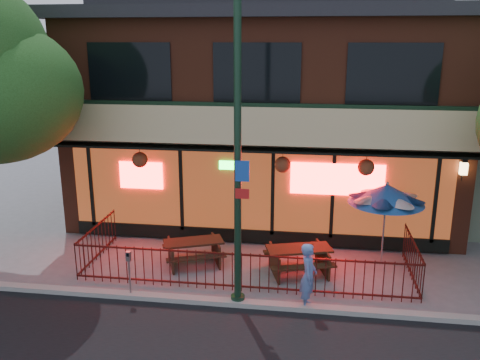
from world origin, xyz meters
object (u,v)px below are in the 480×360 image
object	(u,v)px
street_light	(238,172)
pedestrian	(308,276)
picnic_table_left	(194,249)
patio_umbrella	(386,194)
parking_meter_near	(129,267)
picnic_table_right	(299,256)

from	to	relation	value
street_light	pedestrian	xyz separation A→B (m)	(1.59, 0.05, -2.38)
picnic_table_left	patio_umbrella	xyz separation A→B (m)	(5.05, 0.86, 1.50)
picnic_table_left	patio_umbrella	size ratio (longest dim) A/B	0.84
street_light	parking_meter_near	size ratio (longest dim) A/B	5.99
picnic_table_right	pedestrian	world-z (taller)	pedestrian
picnic_table_right	picnic_table_left	bearing A→B (deg)	176.75
patio_umbrella	picnic_table_right	bearing A→B (deg)	-155.43
street_light	pedestrian	world-z (taller)	street_light
picnic_table_right	parking_meter_near	xyz separation A→B (m)	(-3.88, -1.86, 0.33)
street_light	patio_umbrella	xyz separation A→B (m)	(3.56, 2.80, -1.20)
street_light	picnic_table_right	world-z (taller)	street_light
picnic_table_right	patio_umbrella	distance (m)	2.86
picnic_table_left	pedestrian	size ratio (longest dim) A/B	1.23
pedestrian	patio_umbrella	bearing A→B (deg)	-31.01
picnic_table_right	patio_umbrella	bearing A→B (deg)	24.57
picnic_table_left	parking_meter_near	bearing A→B (deg)	-117.56
street_light	patio_umbrella	bearing A→B (deg)	38.21
picnic_table_right	patio_umbrella	xyz separation A→B (m)	(2.23, 1.02, 1.48)
patio_umbrella	parking_meter_near	distance (m)	6.85
parking_meter_near	street_light	bearing A→B (deg)	1.74
picnic_table_right	pedestrian	bearing A→B (deg)	-81.56
picnic_table_left	patio_umbrella	distance (m)	5.34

